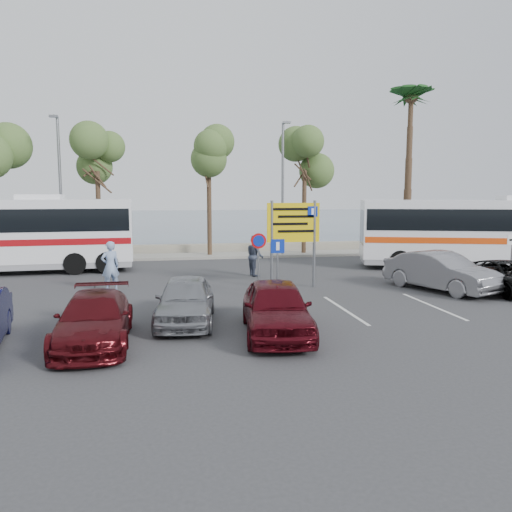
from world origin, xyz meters
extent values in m
plane|color=#333436|center=(0.00, 0.00, 0.00)|extent=(120.00, 120.00, 0.00)
cube|color=gray|center=(0.00, 14.00, 0.07)|extent=(44.00, 2.40, 0.15)
cube|color=gray|center=(0.00, 16.00, 0.30)|extent=(48.00, 0.80, 0.60)
plane|color=#39465C|center=(0.00, 60.00, 0.01)|extent=(140.00, 140.00, 0.00)
cylinder|color=#382619|center=(-8.00, 14.00, 2.67)|extent=(0.28, 0.28, 5.04)
cylinder|color=#382619|center=(-1.50, 14.00, 2.95)|extent=(0.28, 0.28, 5.60)
cylinder|color=#382619|center=(4.50, 14.00, 2.74)|extent=(0.28, 0.28, 5.18)
cylinder|color=#382619|center=(11.50, 14.00, 5.15)|extent=(0.48, 0.48, 10.00)
cylinder|color=slate|center=(-10.00, 13.60, 4.15)|extent=(0.16, 0.16, 8.00)
cylinder|color=slate|center=(-10.00, 13.15, 8.10)|extent=(0.12, 0.90, 0.12)
cube|color=slate|center=(-10.00, 12.65, 8.05)|extent=(0.45, 0.25, 0.12)
cylinder|color=slate|center=(3.00, 13.60, 4.15)|extent=(0.16, 0.16, 8.00)
cylinder|color=slate|center=(3.00, 13.15, 8.10)|extent=(0.12, 0.90, 0.12)
cube|color=slate|center=(3.00, 12.65, 8.05)|extent=(0.45, 0.25, 0.12)
cylinder|color=slate|center=(0.10, 3.20, 1.80)|extent=(0.12, 0.12, 3.60)
cylinder|color=slate|center=(1.90, 3.20, 1.80)|extent=(0.12, 0.12, 3.60)
cube|color=yellow|center=(1.00, 3.20, 2.70)|extent=(2.20, 0.06, 1.60)
cube|color=#0C2699|center=(1.80, 3.16, 3.15)|extent=(0.42, 0.01, 0.42)
cylinder|color=slate|center=(-0.60, 2.40, 1.10)|extent=(0.07, 0.07, 2.20)
cylinder|color=#B20C0C|center=(-0.60, 2.37, 2.05)|extent=(0.60, 0.03, 0.60)
cylinder|color=slate|center=(-0.20, 0.80, 1.10)|extent=(0.07, 0.07, 2.20)
cube|color=#0C2699|center=(-0.20, 0.78, 2.00)|extent=(0.50, 0.03, 0.50)
cylinder|color=slate|center=(9.80, 1.50, 1.10)|extent=(0.07, 0.07, 2.20)
cube|color=white|center=(-12.00, 9.35, 2.08)|extent=(12.48, 3.31, 3.04)
cube|color=black|center=(-12.00, 9.35, 2.62)|extent=(12.23, 3.34, 1.08)
cube|color=maroon|center=(-12.00, 9.35, 1.59)|extent=(12.35, 3.33, 0.31)
cube|color=gray|center=(-12.00, 9.35, 0.57)|extent=(12.35, 3.28, 0.57)
cube|color=white|center=(11.88, 6.50, 2.06)|extent=(12.40, 6.09, 2.99)
cube|color=black|center=(11.88, 6.50, 2.59)|extent=(12.18, 6.05, 1.07)
cube|color=#DC410C|center=(11.88, 6.50, 1.57)|extent=(12.29, 6.08, 0.30)
cube|color=gray|center=(11.88, 6.50, 0.56)|extent=(12.28, 6.03, 0.56)
cube|color=white|center=(11.88, 6.50, 3.67)|extent=(2.42, 2.15, 0.24)
imported|color=gray|center=(-3.60, -1.77, 0.70)|extent=(2.12, 4.29, 1.41)
imported|color=#4A0C11|center=(-6.00, -3.50, 0.65)|extent=(1.90, 4.49, 1.29)
imported|color=#4F0B13|center=(-1.20, -3.50, 0.75)|extent=(2.28, 4.60, 1.51)
imported|color=black|center=(9.06, 0.64, 0.62)|extent=(2.10, 4.48, 1.24)
imported|color=gray|center=(6.66, 1.50, 0.78)|extent=(3.26, 4.99, 1.55)
imported|color=#859BC2|center=(-6.35, 3.78, 1.00)|extent=(0.86, 0.73, 2.00)
imported|color=#32394B|center=(0.00, 6.50, 0.97)|extent=(0.86, 1.04, 1.93)
camera|label=1|loc=(-4.14, -16.58, 3.85)|focal=35.00mm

